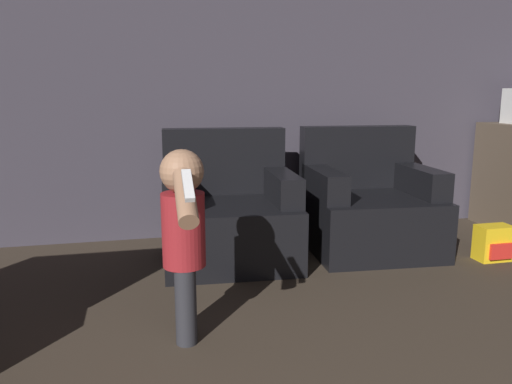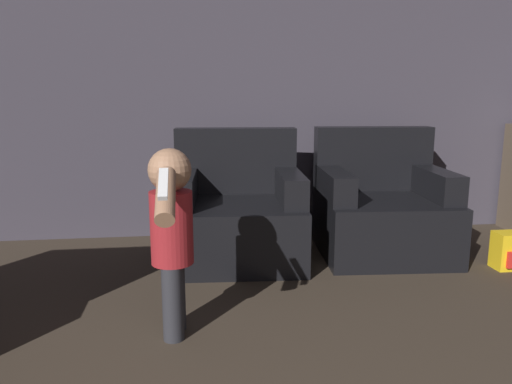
% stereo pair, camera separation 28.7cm
% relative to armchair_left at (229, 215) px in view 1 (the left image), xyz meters
% --- Properties ---
extents(wall_back, '(8.40, 0.05, 2.60)m').
position_rel_armchair_left_xyz_m(wall_back, '(0.24, 0.66, 0.99)').
color(wall_back, '#3D3842').
rests_on(wall_back, ground_plane).
extents(armchair_left, '(0.93, 0.88, 0.90)m').
position_rel_armchair_left_xyz_m(armchair_left, '(0.00, 0.00, 0.00)').
color(armchair_left, black).
rests_on(armchair_left, ground_plane).
extents(armchair_right, '(0.94, 0.89, 0.90)m').
position_rel_armchair_left_xyz_m(armchair_right, '(1.05, -0.00, 0.00)').
color(armchair_right, black).
rests_on(armchair_right, ground_plane).
extents(person_toddler, '(0.20, 0.62, 0.90)m').
position_rel_armchair_left_xyz_m(person_toddler, '(-0.40, -1.11, 0.22)').
color(person_toddler, '#28282D').
rests_on(person_toddler, ground_plane).
extents(toy_backpack, '(0.24, 0.17, 0.25)m').
position_rel_armchair_left_xyz_m(toy_backpack, '(1.79, -0.45, -0.19)').
color(toy_backpack, yellow).
rests_on(toy_backpack, ground_plane).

